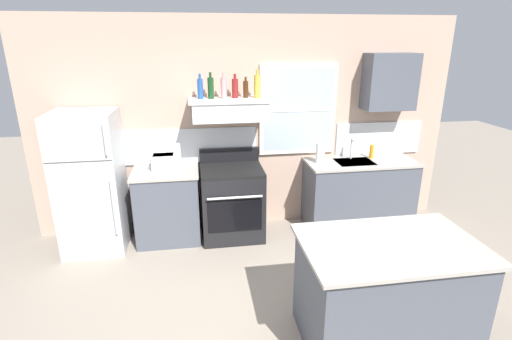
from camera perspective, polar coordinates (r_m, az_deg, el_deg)
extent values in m
plane|color=gray|center=(3.63, 4.07, -23.07)|extent=(16.00, 16.00, 0.00)
cube|color=tan|center=(5.01, -1.28, 6.50)|extent=(5.40, 0.06, 2.70)
cube|color=silver|center=(5.00, -14.38, 3.30)|extent=(2.50, 0.02, 0.44)
cube|color=silver|center=(5.55, 17.59, 4.51)|extent=(1.20, 0.02, 0.44)
cube|color=white|center=(5.05, 6.19, 8.81)|extent=(1.00, 0.04, 1.15)
cube|color=#9EADBC|center=(5.04, 6.24, 8.78)|extent=(0.90, 0.01, 1.05)
cube|color=white|center=(5.03, 6.25, 8.77)|extent=(0.90, 0.02, 0.04)
cube|color=#B7BABC|center=(4.90, -23.18, -1.70)|extent=(0.70, 0.68, 1.66)
cube|color=#333333|center=(4.48, -24.75, 1.09)|extent=(0.69, 0.00, 0.01)
cylinder|color=#A5A8AD|center=(4.56, -20.29, -5.22)|extent=(0.02, 0.02, 0.65)
cylinder|color=#A5A8AD|center=(4.32, -21.44, 4.17)|extent=(0.02, 0.02, 0.33)
cube|color=#474C56|center=(4.95, -12.85, -5.24)|extent=(0.76, 0.60, 0.88)
cube|color=#9E998E|center=(4.79, -13.25, -0.25)|extent=(0.79, 0.63, 0.03)
cube|color=silver|center=(4.80, -13.46, 1.15)|extent=(0.28, 0.20, 0.19)
cube|color=black|center=(4.77, -13.54, 2.17)|extent=(0.24, 0.16, 0.01)
cube|color=black|center=(4.80, -15.21, 1.46)|extent=(0.02, 0.03, 0.02)
cube|color=black|center=(4.92, -3.52, -5.00)|extent=(0.76, 0.64, 0.87)
cube|color=black|center=(4.75, -3.63, 0.02)|extent=(0.76, 0.64, 0.04)
cube|color=black|center=(4.99, -3.97, 2.27)|extent=(0.76, 0.06, 0.18)
cube|color=black|center=(4.63, -3.12, -6.78)|extent=(0.65, 0.01, 0.40)
cylinder|color=silver|center=(4.50, -3.12, -4.10)|extent=(0.65, 0.03, 0.03)
cube|color=silver|center=(4.67, -3.93, 8.81)|extent=(0.88, 0.48, 0.22)
cube|color=#262628|center=(4.46, -3.64, 7.30)|extent=(0.75, 0.02, 0.04)
cube|color=white|center=(4.65, -3.96, 10.29)|extent=(0.96, 0.52, 0.02)
cylinder|color=#1E478C|center=(4.65, -8.22, 11.74)|extent=(0.07, 0.07, 0.23)
cylinder|color=#1E478C|center=(4.63, -8.31, 13.53)|extent=(0.03, 0.03, 0.06)
cylinder|color=#143819|center=(4.65, -6.69, 11.89)|extent=(0.07, 0.07, 0.24)
cylinder|color=#143819|center=(4.64, -6.77, 13.76)|extent=(0.03, 0.03, 0.06)
cylinder|color=#C67F84|center=(4.64, -4.78, 11.93)|extent=(0.07, 0.07, 0.24)
cylinder|color=#C67F84|center=(4.63, -4.83, 13.79)|extent=(0.03, 0.03, 0.06)
cylinder|color=maroon|center=(4.69, -3.11, 11.92)|extent=(0.07, 0.07, 0.22)
cylinder|color=maroon|center=(4.68, -3.14, 13.63)|extent=(0.03, 0.03, 0.06)
cylinder|color=#381E0F|center=(4.71, -1.52, 11.80)|extent=(0.06, 0.06, 0.20)
cylinder|color=#381E0F|center=(4.70, -1.54, 13.29)|extent=(0.03, 0.03, 0.05)
cylinder|color=#B29333|center=(4.68, 0.21, 12.19)|extent=(0.08, 0.08, 0.27)
cylinder|color=#B29333|center=(4.66, 0.21, 14.23)|extent=(0.03, 0.03, 0.07)
cube|color=#474C56|center=(5.37, 14.84, -3.48)|extent=(1.40, 0.60, 0.88)
cube|color=#9E998E|center=(5.22, 15.26, 1.15)|extent=(1.43, 0.63, 0.03)
cube|color=#B7BABC|center=(5.16, 14.34, 1.13)|extent=(0.48, 0.36, 0.01)
cylinder|color=silver|center=(5.24, 13.88, 3.12)|extent=(0.03, 0.03, 0.28)
cylinder|color=silver|center=(5.14, 14.32, 4.16)|extent=(0.02, 0.16, 0.02)
cylinder|color=white|center=(4.97, 9.44, 2.52)|extent=(0.11, 0.11, 0.27)
cylinder|color=orange|center=(5.35, 16.69, 2.63)|extent=(0.06, 0.06, 0.18)
cube|color=#474C56|center=(3.48, 18.50, -16.97)|extent=(1.32, 0.82, 0.88)
cube|color=#9E998E|center=(3.24, 19.34, -10.39)|extent=(1.40, 0.90, 0.03)
cube|color=#474C56|center=(5.29, 19.13, 12.20)|extent=(0.64, 0.32, 0.70)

